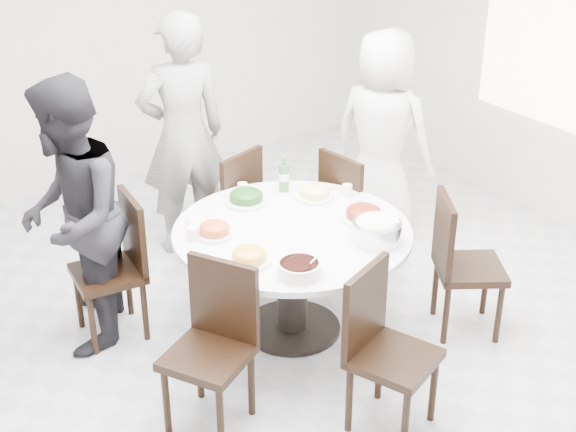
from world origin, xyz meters
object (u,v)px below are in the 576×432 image
chair_ne (358,210)px  rice_bowl (377,232)px  beverage_bottle (284,174)px  diner_right (383,137)px  diner_left (72,218)px  soup_bowl (299,269)px  chair_s (394,355)px  dining_table (292,281)px  chair_n (223,208)px  diner_middle (183,136)px  chair_se (470,265)px  chair_nw (107,270)px  chair_sw (207,353)px

chair_ne → rice_bowl: (-0.53, -0.85, 0.34)m
rice_bowl → beverage_bottle: size_ratio=1.22×
diner_right → diner_left: size_ratio=0.96×
soup_bowl → beverage_bottle: 1.14m
chair_s → dining_table: bearing=64.6°
dining_table → chair_n: bearing=87.0°
diner_middle → rice_bowl: size_ratio=6.21×
chair_ne → beverage_bottle: (-0.60, 0.08, 0.40)m
chair_s → rice_bowl: 0.84m
chair_se → diner_right: 1.48m
chair_nw → diner_left: diner_left is taller
diner_left → chair_se: bearing=86.2°
diner_right → chair_sw: bearing=93.3°
chair_sw → diner_right: (2.24, 1.30, 0.36)m
soup_bowl → beverage_bottle: size_ratio=1.01×
chair_s → diner_middle: 2.54m
chair_s → diner_right: bearing=30.5°
diner_middle → rice_bowl: (0.38, -1.84, -0.12)m
chair_n → diner_left: bearing=-3.4°
chair_ne → beverage_bottle: beverage_bottle is taller
dining_table → diner_left: diner_left is taller
chair_se → diner_left: size_ratio=0.54×
chair_s → rice_bowl: size_ratio=3.17×
chair_n → chair_se: 1.85m
diner_right → diner_middle: (-1.39, 0.64, 0.09)m
chair_ne → diner_left: bearing=76.7°
chair_ne → chair_nw: 1.88m
chair_ne → diner_right: size_ratio=0.57×
chair_n → soup_bowl: 1.56m
diner_middle → beverage_bottle: bearing=116.5°
soup_bowl → rice_bowl: bearing=6.8°
dining_table → beverage_bottle: (0.27, 0.51, 0.50)m
diner_middle → diner_left: diner_middle is taller
chair_n → diner_left: (-1.23, -0.36, 0.40)m
chair_s → beverage_bottle: (0.32, 1.59, 0.40)m
chair_se → soup_bowl: bearing=115.6°
beverage_bottle → chair_nw: bearing=175.8°
diner_middle → diner_left: (-1.13, -0.77, -0.06)m
chair_sw → diner_right: bearing=89.5°
chair_ne → diner_left: 2.09m
diner_right → chair_nw: bearing=67.4°
dining_table → chair_ne: chair_ne is taller
chair_ne → chair_s: bearing=141.5°
chair_sw → diner_right: size_ratio=0.57×
chair_sw → chair_se: 1.86m
chair_se → chair_ne: bearing=37.0°
dining_table → chair_n: (0.05, 1.01, 0.10)m
chair_n → chair_nw: (-1.06, -0.40, 0.00)m
chair_n → diner_left: size_ratio=0.54×
dining_table → diner_middle: bearing=91.8°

